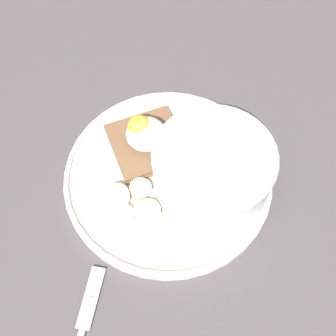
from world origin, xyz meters
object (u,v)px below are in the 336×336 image
oatmeal_bowl (213,169)px  banana_slice_right (121,216)px  poached_egg (145,132)px  knife (82,332)px  banana_slice_front (117,197)px  banana_slice_left (140,189)px  toast_slice (147,144)px  banana_slice_back (148,212)px

oatmeal_bowl → banana_slice_right: (10.72, 5.22, -2.75)cm
poached_egg → knife: (5.58, 23.39, -3.96)cm
banana_slice_front → knife: banana_slice_front is taller
banana_slice_right → knife: banana_slice_right is taller
poached_egg → banana_slice_left: size_ratio=1.45×
oatmeal_bowl → banana_slice_front: 12.09cm
banana_slice_right → knife: size_ratio=0.23×
oatmeal_bowl → poached_egg: (8.44, -5.01, -0.05)cm
banana_slice_right → banana_slice_front: bearing=-72.6°
oatmeal_bowl → knife: bearing=52.7°
oatmeal_bowl → toast_slice: oatmeal_bowl is taller
toast_slice → knife: toast_slice is taller
toast_slice → poached_egg: 2.55cm
banana_slice_right → oatmeal_bowl: bearing=-154.0°
banana_slice_front → oatmeal_bowl: bearing=-166.0°
banana_slice_front → banana_slice_back: (-3.84, 1.86, -0.06)cm
oatmeal_bowl → banana_slice_left: 9.27cm
poached_egg → knife: 24.37cm
poached_egg → banana_slice_right: poached_egg is taller
oatmeal_bowl → toast_slice: 9.95cm
banana_slice_back → banana_slice_right: banana_slice_back is taller
banana_slice_back → banana_slice_right: size_ratio=1.37×
banana_slice_right → knife: (3.30, 13.16, -1.26)cm
banana_slice_back → banana_slice_right: 3.14cm
toast_slice → banana_slice_back: banana_slice_back is taller
banana_slice_left → banana_slice_back: banana_slice_back is taller
poached_egg → banana_slice_left: (0.27, 6.59, -2.68)cm
oatmeal_bowl → toast_slice: (8.26, -4.91, -2.60)cm
poached_egg → knife: size_ratio=0.35×
toast_slice → banana_slice_front: banana_slice_front is taller
oatmeal_bowl → banana_slice_right: 12.24cm
banana_slice_left → oatmeal_bowl: bearing=-169.7°
toast_slice → banana_slice_left: 6.51cm
poached_egg → banana_slice_left: 7.12cm
oatmeal_bowl → banana_slice_left: (8.71, 1.58, -2.73)cm
toast_slice → banana_slice_front: bearing=67.6°
knife → poached_egg: bearing=-103.4°
banana_slice_left → banana_slice_right: (2.01, 3.64, -0.02)cm
poached_egg → toast_slice: bearing=150.5°
banana_slice_front → banana_slice_left: (-2.75, -1.27, -0.13)cm
banana_slice_left → banana_slice_back: 3.32cm
banana_slice_front → banana_slice_right: (-0.74, 2.36, -0.16)cm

